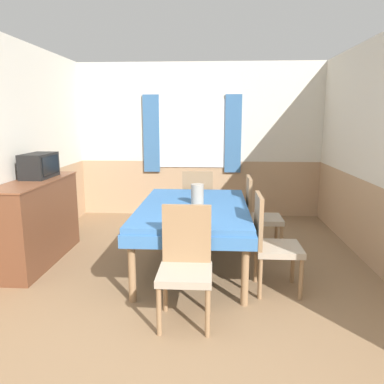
{
  "coord_description": "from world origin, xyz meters",
  "views": [
    {
      "loc": [
        0.26,
        -2.02,
        1.69
      ],
      "look_at": [
        0.02,
        2.03,
        0.88
      ],
      "focal_mm": 35.0,
      "sensor_mm": 36.0,
      "label": 1
    }
  ],
  "objects_px": {
    "dining_table": "(193,214)",
    "tv": "(39,166)",
    "vase": "(197,194)",
    "sideboard": "(37,221)",
    "chair_head_window": "(198,202)",
    "chair_right_far": "(258,213)",
    "chair_head_near": "(186,262)",
    "chair_right_near": "(271,241)"
  },
  "relations": [
    {
      "from": "chair_head_near",
      "to": "tv",
      "type": "distance_m",
      "value": 2.41
    },
    {
      "from": "dining_table",
      "to": "chair_head_window",
      "type": "distance_m",
      "value": 1.14
    },
    {
      "from": "dining_table",
      "to": "chair_head_window",
      "type": "relative_size",
      "value": 1.97
    },
    {
      "from": "chair_right_far",
      "to": "vase",
      "type": "relative_size",
      "value": 4.32
    },
    {
      "from": "chair_head_near",
      "to": "vase",
      "type": "bearing_deg",
      "value": -91.89
    },
    {
      "from": "chair_right_near",
      "to": "sideboard",
      "type": "distance_m",
      "value": 2.71
    },
    {
      "from": "dining_table",
      "to": "chair_right_far",
      "type": "height_order",
      "value": "chair_right_far"
    },
    {
      "from": "dining_table",
      "to": "chair_head_window",
      "type": "xyz_separation_m",
      "value": [
        -0.0,
        1.13,
        -0.12
      ]
    },
    {
      "from": "chair_right_far",
      "to": "chair_head_window",
      "type": "height_order",
      "value": "same"
    },
    {
      "from": "chair_head_near",
      "to": "tv",
      "type": "xyz_separation_m",
      "value": [
        -1.87,
        1.4,
        0.61
      ]
    },
    {
      "from": "chair_head_window",
      "to": "vase",
      "type": "xyz_separation_m",
      "value": [
        0.04,
        -1.05,
        0.33
      ]
    },
    {
      "from": "sideboard",
      "to": "tv",
      "type": "distance_m",
      "value": 0.66
    },
    {
      "from": "chair_head_window",
      "to": "chair_right_near",
      "type": "bearing_deg",
      "value": -64.8
    },
    {
      "from": "tv",
      "to": "vase",
      "type": "relative_size",
      "value": 2.33
    },
    {
      "from": "dining_table",
      "to": "tv",
      "type": "distance_m",
      "value": 1.95
    },
    {
      "from": "chair_head_near",
      "to": "dining_table",
      "type": "bearing_deg",
      "value": -90.0
    },
    {
      "from": "chair_right_near",
      "to": "vase",
      "type": "relative_size",
      "value": 4.32
    },
    {
      "from": "chair_right_far",
      "to": "tv",
      "type": "relative_size",
      "value": 1.85
    },
    {
      "from": "dining_table",
      "to": "sideboard",
      "type": "relative_size",
      "value": 1.29
    },
    {
      "from": "vase",
      "to": "tv",
      "type": "bearing_deg",
      "value": 174.28
    },
    {
      "from": "tv",
      "to": "vase",
      "type": "xyz_separation_m",
      "value": [
        1.91,
        -0.19,
        -0.28
      ]
    },
    {
      "from": "chair_right_far",
      "to": "tv",
      "type": "height_order",
      "value": "tv"
    },
    {
      "from": "chair_head_window",
      "to": "tv",
      "type": "distance_m",
      "value": 2.14
    },
    {
      "from": "sideboard",
      "to": "tv",
      "type": "xyz_separation_m",
      "value": [
        -0.02,
        0.2,
        0.63
      ]
    },
    {
      "from": "chair_right_far",
      "to": "chair_head_window",
      "type": "xyz_separation_m",
      "value": [
        -0.79,
        0.59,
        0.0
      ]
    },
    {
      "from": "dining_table",
      "to": "vase",
      "type": "xyz_separation_m",
      "value": [
        0.04,
        0.08,
        0.21
      ]
    },
    {
      "from": "sideboard",
      "to": "tv",
      "type": "relative_size",
      "value": 2.84
    },
    {
      "from": "chair_head_near",
      "to": "chair_head_window",
      "type": "distance_m",
      "value": 2.26
    },
    {
      "from": "dining_table",
      "to": "chair_right_near",
      "type": "bearing_deg",
      "value": -34.56
    },
    {
      "from": "chair_head_near",
      "to": "vase",
      "type": "distance_m",
      "value": 1.26
    },
    {
      "from": "dining_table",
      "to": "sideboard",
      "type": "bearing_deg",
      "value": 177.84
    },
    {
      "from": "dining_table",
      "to": "chair_head_window",
      "type": "height_order",
      "value": "chair_head_window"
    },
    {
      "from": "chair_right_far",
      "to": "sideboard",
      "type": "distance_m",
      "value": 2.68
    },
    {
      "from": "dining_table",
      "to": "chair_right_near",
      "type": "height_order",
      "value": "chair_right_near"
    },
    {
      "from": "chair_right_far",
      "to": "chair_head_near",
      "type": "bearing_deg",
      "value": -25.2
    },
    {
      "from": "chair_right_near",
      "to": "dining_table",
      "type": "bearing_deg",
      "value": -124.56
    },
    {
      "from": "chair_right_far",
      "to": "tv",
      "type": "xyz_separation_m",
      "value": [
        -2.65,
        -0.27,
        0.61
      ]
    },
    {
      "from": "tv",
      "to": "chair_right_near",
      "type": "bearing_deg",
      "value": -17.11
    },
    {
      "from": "vase",
      "to": "sideboard",
      "type": "bearing_deg",
      "value": -179.58
    },
    {
      "from": "chair_head_near",
      "to": "chair_right_far",
      "type": "bearing_deg",
      "value": -115.2
    },
    {
      "from": "chair_head_near",
      "to": "tv",
      "type": "relative_size",
      "value": 1.85
    },
    {
      "from": "dining_table",
      "to": "chair_head_near",
      "type": "distance_m",
      "value": 1.14
    }
  ]
}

